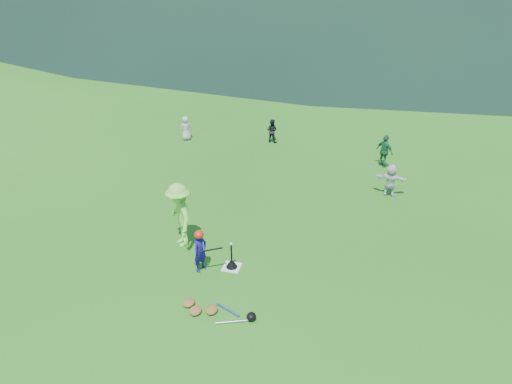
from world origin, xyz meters
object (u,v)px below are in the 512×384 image
at_px(fielder_c, 385,151).
at_px(batting_tee, 232,263).
at_px(batter_child, 200,251).
at_px(home_plate, 232,267).
at_px(fielder_a, 186,128).
at_px(equipment_pile, 212,310).
at_px(fielder_d, 391,180).
at_px(fielder_b, 272,131).
at_px(adult_coach, 180,215).

bearing_deg(fielder_c, batting_tee, 102.58).
relative_size(batter_child, batting_tee, 1.70).
relative_size(home_plate, fielder_c, 0.37).
bearing_deg(fielder_a, equipment_pile, 84.13).
bearing_deg(batting_tee, home_plate, 0.00).
bearing_deg(equipment_pile, fielder_d, 60.37).
bearing_deg(batting_tee, fielder_a, 119.12).
bearing_deg(fielder_d, fielder_b, -33.44).
bearing_deg(equipment_pile, fielder_a, 114.67).
distance_m(fielder_a, batting_tee, 8.78).
xyz_separation_m(fielder_a, fielder_c, (7.85, -0.56, 0.12)).
relative_size(fielder_b, fielder_d, 0.87).
distance_m(fielder_b, batting_tee, 8.36).
xyz_separation_m(home_plate, fielder_d, (3.84, 4.95, 0.54)).
xyz_separation_m(adult_coach, fielder_c, (5.23, 6.42, -0.32)).
height_order(batter_child, fielder_b, batter_child).
bearing_deg(fielder_b, home_plate, 104.80).
height_order(fielder_a, fielder_b, fielder_a).
height_order(adult_coach, fielder_b, adult_coach).
bearing_deg(fielder_b, fielder_c, 173.70).
xyz_separation_m(batter_child, adult_coach, (-0.92, 0.96, 0.35)).
bearing_deg(batter_child, batting_tee, -48.18).
xyz_separation_m(batter_child, fielder_c, (4.31, 7.38, 0.03)).
height_order(fielder_b, equipment_pile, fielder_b).
bearing_deg(batting_tee, fielder_b, 95.88).
distance_m(fielder_a, fielder_c, 7.87).
xyz_separation_m(home_plate, fielder_c, (3.57, 7.10, 0.60)).
bearing_deg(fielder_c, equipment_pile, 107.48).
distance_m(batting_tee, equipment_pile, 1.73).
bearing_deg(fielder_a, batting_tee, 88.58).
bearing_deg(home_plate, adult_coach, 157.74).
relative_size(fielder_d, equipment_pile, 0.61).
relative_size(fielder_c, fielder_d, 1.10).
bearing_deg(fielder_b, fielder_a, 19.57).
bearing_deg(equipment_pile, batter_child, 118.36).
bearing_deg(adult_coach, fielder_c, 104.31).
relative_size(home_plate, fielder_d, 0.41).
height_order(home_plate, fielder_a, fielder_a).
distance_m(batter_child, fielder_d, 6.95).
distance_m(home_plate, batter_child, 0.97).
xyz_separation_m(home_plate, batting_tee, (0.00, 0.00, 0.12)).
relative_size(home_plate, equipment_pile, 0.25).
xyz_separation_m(batter_child, batting_tee, (0.74, 0.28, -0.45)).
height_order(batter_child, fielder_a, batter_child).
relative_size(adult_coach, equipment_pile, 1.03).
xyz_separation_m(home_plate, batter_child, (-0.74, -0.28, 0.57)).
relative_size(fielder_b, batting_tee, 1.41).
xyz_separation_m(fielder_c, batting_tee, (-3.57, -7.10, -0.48)).
xyz_separation_m(adult_coach, fielder_d, (5.50, 4.28, -0.38)).
bearing_deg(fielder_a, adult_coach, 79.96).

